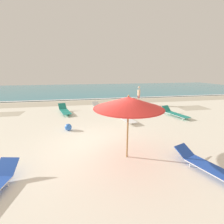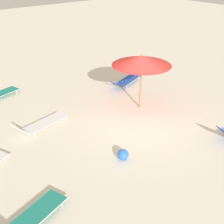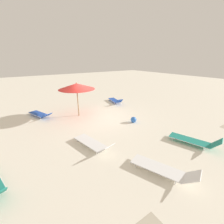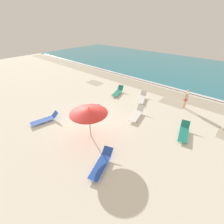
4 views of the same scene
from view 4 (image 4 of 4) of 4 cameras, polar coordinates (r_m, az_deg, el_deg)
name	(u,v)px [view 4 (image 4 of 4)]	position (r m, az deg, el deg)	size (l,w,h in m)	color
ground_plane	(92,125)	(11.77, -7.61, -4.99)	(60.00, 60.00, 0.16)	silver
ocean_water	(184,68)	(28.26, 25.83, 14.82)	(60.00, 19.25, 0.07)	teal
beach_umbrella	(88,110)	(9.44, -8.95, 0.57)	(2.43, 2.43, 2.36)	#9E7547
sun_lounger_under_umbrella	(118,92)	(16.41, 2.25, 7.78)	(1.23, 2.23, 0.60)	#1E8475
sun_lounger_beside_umbrella	(142,98)	(15.31, 11.35, 5.25)	(1.38, 2.34, 0.53)	white
sun_lounger_near_water_left	(184,132)	(11.70, 25.73, -6.87)	(1.11, 2.22, 0.57)	#1E8475
sun_lounger_near_water_right	(45,119)	(12.95, -24.17, -2.50)	(1.02, 2.18, 0.55)	blue
sun_lounger_mid_beach_solo	(137,114)	(12.59, 9.44, -0.80)	(1.06, 2.31, 0.57)	white
sun_lounger_mid_beach_pair_a	(102,163)	(8.71, -3.96, -18.90)	(1.30, 2.24, 0.47)	blue
beachgoer_wading_adult	(186,98)	(14.84, 26.43, 4.89)	(0.28, 0.43, 1.76)	beige
beach_ball	(98,106)	(13.72, -5.26, 2.32)	(0.37, 0.37, 0.37)	blue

